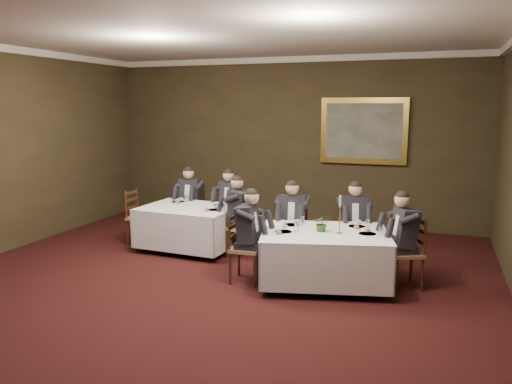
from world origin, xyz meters
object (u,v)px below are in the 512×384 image
Objects in this scene: chair_sec_endright at (242,240)px; chair_sec_endleft at (141,228)px; diner_main_endright at (405,251)px; diner_sec_backright at (232,214)px; chair_main_endleft at (246,262)px; candlestick at (340,219)px; table_second at (189,224)px; chair_main_backright at (352,248)px; diner_main_backright at (353,234)px; chair_main_backleft at (292,246)px; diner_main_backleft at (292,232)px; chair_sec_backright at (232,226)px; painting at (364,131)px; centerpiece at (322,222)px; table_main at (324,253)px; diner_sec_backleft at (191,210)px; diner_main_endleft at (246,247)px; chair_sec_backleft at (192,221)px; diner_sec_endright at (242,226)px; chair_main_endright at (405,267)px.

chair_sec_endleft is (-2.03, 0.10, 0.00)m from chair_sec_endright.
diner_main_endright is 3.50m from diner_sec_backright.
chair_main_endleft is 1.00× the size of chair_sec_endleft.
chair_sec_endright is 1.82× the size of candlestick.
table_second is 1.67× the size of chair_main_backright.
chair_main_backleft is at bearing -5.62° from diner_main_backright.
candlestick is at bearing 132.53° from diner_main_backleft.
chair_sec_backright is 3.28m from painting.
chair_sec_endleft is 3.74m from centerpiece.
table_second is 4.00m from painting.
table_main is at bearing -7.70° from centerpiece.
diner_sec_backright is at bearing -39.26° from diner_main_backleft.
diner_main_endright is at bearing 19.25° from candlestick.
diner_sec_backleft is at bearing 115.00° from table_second.
table_second is 6.39× the size of centerpiece.
table_second is 0.97× the size of painting.
chair_sec_backright is at bearing -35.97° from chair_main_backright.
chair_sec_backright is 1.00× the size of chair_sec_endright.
candlestick is (3.20, -1.77, 0.45)m from diner_sec_backleft.
diner_main_endleft is at bearing -105.80° from painting.
chair_sec_endleft is (-4.69, 0.69, -0.23)m from diner_main_endright.
chair_sec_backleft is at bearing 149.56° from table_main.
diner_main_backright reaches higher than chair_main_endleft.
candlestick reaches higher than table_second.
candlestick is (0.89, -0.78, 0.45)m from diner_main_backleft.
diner_sec_endright is at bearing -14.76° from chair_main_backright.
chair_sec_endright and chair_sec_endleft have the same top height.
painting is at bearing -147.49° from diner_sec_backleft.
diner_sec_endright is at bearing 149.29° from diner_sec_backleft.
chair_main_endleft is 0.74× the size of diner_main_endright.
diner_main_endleft is at bearing 24.95° from chair_main_backright.
diner_main_backleft is at bearing 158.48° from diner_sec_backleft.
table_second is 1.67× the size of chair_main_backleft.
chair_main_endleft is 0.74× the size of diner_sec_backleft.
diner_main_endleft is 5.14× the size of centerpiece.
chair_main_endright is at bearing 120.54° from chair_main_backright.
chair_main_backleft is 1.13m from diner_main_endleft.
chair_sec_endleft is at bearing 43.89° from chair_sec_backright.
chair_main_endright is at bearing 14.30° from table_main.
painting is (2.12, 1.81, 1.71)m from chair_sec_backright.
chair_sec_endright reaches higher than table_main.
diner_main_backleft is 0.98m from chair_main_backright.
table_second is 1.24× the size of diner_main_backleft.
chair_main_backright is at bearing 131.23° from diner_main_endleft.
chair_main_backright is (0.24, 1.00, -0.17)m from table_main.
chair_main_backright is 0.74× the size of diner_sec_endright.
diner_main_backleft is 1.00× the size of diner_main_backright.
chair_sec_backleft is (-3.23, 0.77, -0.23)m from diner_main_backright.
chair_sec_backleft is at bearing 63.51° from chair_sec_endright.
painting is (-1.07, 3.25, 1.49)m from diner_main_endright.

